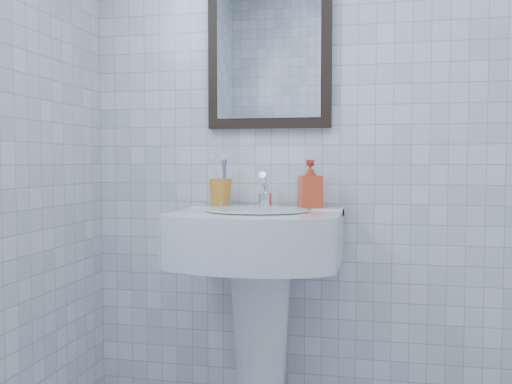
# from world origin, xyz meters

# --- Properties ---
(wall_back) EXTENTS (2.20, 0.02, 2.50)m
(wall_back) POSITION_xyz_m (0.00, 1.20, 1.25)
(wall_back) COLOR white
(wall_back) RESTS_ON ground
(washbasin) EXTENTS (0.61, 0.44, 0.93)m
(washbasin) POSITION_xyz_m (-0.35, 0.99, 0.63)
(washbasin) COLOR white
(washbasin) RESTS_ON ground
(faucet) EXTENTS (0.06, 0.12, 0.14)m
(faucet) POSITION_xyz_m (-0.35, 1.10, 0.98)
(faucet) COLOR white
(faucet) RESTS_ON washbasin
(toothbrush_cup) EXTENTS (0.11, 0.11, 0.11)m
(toothbrush_cup) POSITION_xyz_m (-0.53, 1.10, 0.98)
(toothbrush_cup) COLOR orange
(toothbrush_cup) RESTS_ON washbasin
(soap_dispenser) EXTENTS (0.11, 0.11, 0.18)m
(soap_dispenser) POSITION_xyz_m (-0.18, 1.11, 1.02)
(soap_dispenser) COLOR red
(soap_dispenser) RESTS_ON washbasin
(wall_mirror) EXTENTS (0.50, 0.04, 0.62)m
(wall_mirror) POSITION_xyz_m (-0.35, 1.18, 1.55)
(wall_mirror) COLOR black
(wall_mirror) RESTS_ON wall_back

